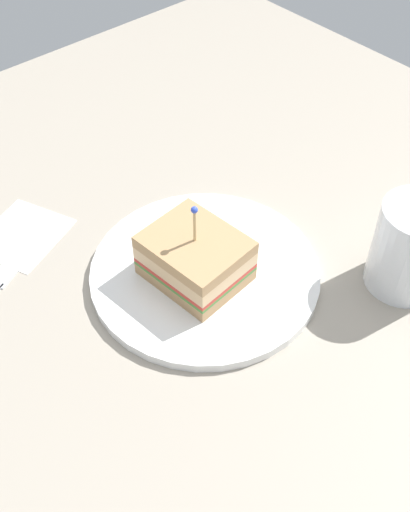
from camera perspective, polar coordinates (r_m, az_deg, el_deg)
ground_plane at (r=68.27cm, az=-0.00°, el=-2.35°), size 104.17×104.17×2.00cm
plate at (r=67.12cm, az=-0.00°, el=-1.49°), size 24.45×24.45×1.07cm
sandwich_half_center at (r=64.12cm, az=-0.81°, el=-0.25°), size 10.51×9.02×9.62cm
drink_glass at (r=67.12cm, az=18.03°, el=0.40°), size 7.78×7.78×10.02cm
napkin at (r=74.68cm, az=-16.20°, el=1.86°), size 11.49×12.00×0.15cm
fork at (r=71.62cm, az=-16.94°, el=-0.62°), size 6.47×12.11×0.35cm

